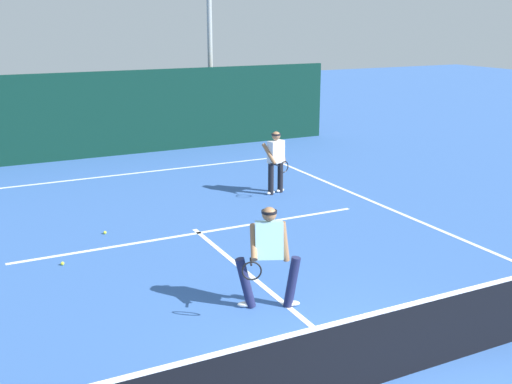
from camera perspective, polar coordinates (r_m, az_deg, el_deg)
name	(u,v)px	position (r m, az deg, el deg)	size (l,w,h in m)	color
ground_plane	(381,383)	(8.09, 11.54, -17.05)	(80.00, 80.00, 0.00)	#335DA6
court_line_baseline_far	(127,174)	(18.09, -11.88, 1.65)	(9.32, 0.10, 0.01)	white
court_line_service	(199,233)	(12.94, -5.35, -3.81)	(7.60, 0.10, 0.01)	white
court_line_centre	(263,286)	(10.45, 0.63, -8.71)	(0.10, 6.40, 0.01)	white
tennis_net	(383,346)	(7.82, 11.76, -13.84)	(10.23, 0.09, 1.11)	#1E4723
player_near	(269,253)	(9.38, 1.19, -5.71)	(1.12, 0.87, 1.64)	#1E234C
player_far	(276,160)	(15.55, 1.87, 3.02)	(0.68, 0.89, 1.61)	black
tennis_ball	(105,233)	(13.20, -13.89, -3.68)	(0.07, 0.07, 0.07)	#D1E033
tennis_ball_extra	(62,263)	(11.80, -17.58, -6.36)	(0.07, 0.07, 0.07)	#D1E033
back_fence_windscreen	(103,115)	(20.36, -14.06, 7.01)	(16.33, 0.12, 2.73)	#0A2E25
light_pole	(209,22)	(22.39, -4.36, 15.54)	(0.55, 0.44, 6.80)	#9EA39E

